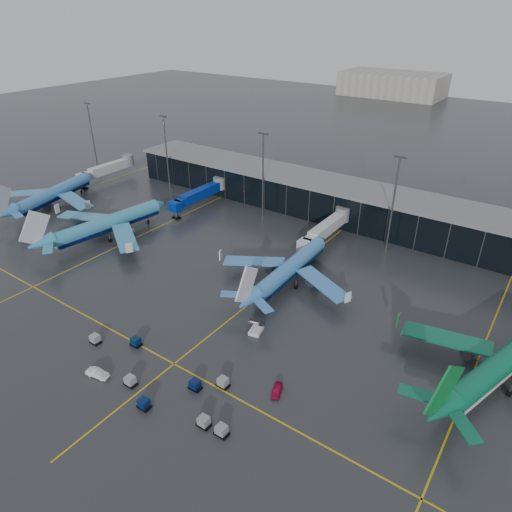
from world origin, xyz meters
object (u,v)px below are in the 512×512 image
Objects in this scene: service_van_red at (277,390)px; airliner_aer_lingus at (508,351)px; service_van_white at (97,373)px; airliner_klm_near at (291,259)px; airliner_klm_west at (52,186)px; mobile_airstair at (256,329)px; airliner_arkefly at (107,215)px; baggage_carts at (166,383)px.

airliner_aer_lingus is at bearing 19.73° from service_van_red.
service_van_white is at bearing -171.68° from service_van_red.
airliner_klm_near is at bearing -25.21° from service_van_white.
airliner_klm_west is 92.87m from mobile_airstair.
service_van_red is (-29.83, -24.60, -5.88)m from airliner_aer_lingus.
airliner_arkefly is 12.05× the size of mobile_airstair.
airliner_klm_west is 11.50× the size of service_van_red.
airliner_arkefly is 1.11× the size of airliner_klm_near.
airliner_klm_near is at bearing 90.57° from baggage_carts.
airliner_klm_near reaches higher than service_van_red.
baggage_carts is at bearing -168.97° from service_van_red.
airliner_klm_west is 1.19× the size of baggage_carts.
service_van_red is at bearing -29.56° from airliner_klm_west.
airliner_klm_west reaches higher than service_van_red.
airliner_arkefly is at bearing 155.66° from mobile_airstair.
airliner_aer_lingus reaches higher than baggage_carts.
airliner_arkefly reaches higher than baggage_carts.
airliner_klm_near is at bearing 98.22° from service_van_red.
airliner_klm_near is at bearing -170.39° from airliner_aer_lingus.
airliner_aer_lingus reaches higher than airliner_klm_near.
airliner_aer_lingus is 44.47m from mobile_airstair.
airliner_klm_west is 1.08× the size of airliner_klm_near.
airliner_arkefly reaches higher than mobile_airstair.
service_van_white is (-11.54, -5.15, -0.05)m from baggage_carts.
airliner_klm_west is at bearing 156.90° from baggage_carts.
airliner_aer_lingus is (46.52, -6.78, 0.46)m from airliner_klm_near.
baggage_carts is at bearing -37.78° from airliner_klm_west.
airliner_arkefly reaches higher than airliner_klm_near.
airliner_aer_lingus is at bearing -9.97° from airliner_klm_near.
airliner_klm_west is at bearing 179.15° from airliner_arkefly.
service_van_white is at bearing -43.91° from airliner_klm_west.
airliner_arkefly is 59.77m from mobile_airstair.
airliner_arkefly is 57.35m from service_van_white.
mobile_airstair is 30.46m from service_van_white.
service_van_white is (-15.59, -26.16, -0.06)m from mobile_airstair.
airliner_klm_west is 86.91m from service_van_white.
baggage_carts is at bearing -125.44° from airliner_aer_lingus.
airliner_aer_lingus is 1.19× the size of baggage_carts.
airliner_klm_west is at bearing -179.10° from airliner_klm_near.
airliner_klm_near reaches higher than baggage_carts.
airliner_arkefly reaches higher than airliner_klm_west.
airliner_klm_near is 41.43m from baggage_carts.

